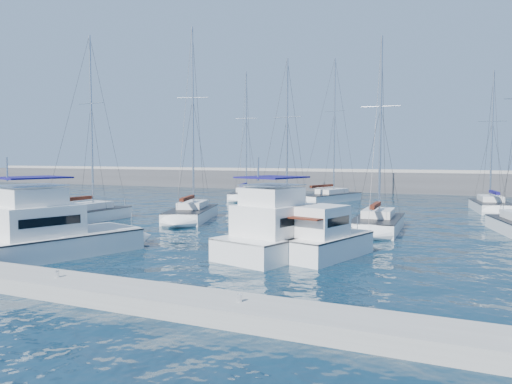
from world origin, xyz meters
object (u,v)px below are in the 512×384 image
at_px(motor_yacht_port_outer, 42,220).
at_px(sailboat_mid_c, 283,216).
at_px(sailboat_mid_d, 377,224).
at_px(sailboat_back_b, 329,197).
at_px(sailboat_mid_a, 87,215).
at_px(motor_yacht_port_inner, 49,235).
at_px(motor_yacht_stbd_outer, 327,240).
at_px(motor_yacht_stbd_inner, 281,234).
at_px(sailboat_back_a, 245,195).
at_px(sailboat_mid_b, 191,213).
at_px(sailboat_back_c, 491,206).

distance_m(motor_yacht_port_outer, sailboat_mid_c, 18.18).
relative_size(sailboat_mid_d, sailboat_back_b, 0.82).
bearing_deg(sailboat_back_b, sailboat_mid_a, -98.95).
bearing_deg(sailboat_mid_c, motor_yacht_port_inner, -99.72).
bearing_deg(motor_yacht_port_inner, motor_yacht_stbd_outer, 39.99).
height_order(motor_yacht_stbd_inner, sailboat_mid_d, sailboat_mid_d).
height_order(sailboat_mid_c, sailboat_back_b, sailboat_back_b).
distance_m(motor_yacht_stbd_outer, sailboat_mid_d, 11.00).
xyz_separation_m(motor_yacht_port_outer, motor_yacht_port_inner, (6.83, -5.68, 0.19)).
height_order(sailboat_mid_a, sailboat_mid_d, sailboat_mid_a).
relative_size(motor_yacht_stbd_inner, sailboat_back_a, 0.54).
height_order(sailboat_mid_a, sailboat_back_b, sailboat_back_b).
distance_m(sailboat_mid_a, sailboat_mid_b, 8.62).
bearing_deg(motor_yacht_port_inner, sailboat_back_a, 116.65).
xyz_separation_m(sailboat_mid_c, sailboat_back_a, (-12.18, 18.15, 0.02)).
bearing_deg(sailboat_mid_a, sailboat_mid_c, 25.10).
bearing_deg(sailboat_mid_d, sailboat_mid_c, 164.10).
bearing_deg(sailboat_mid_b, sailboat_back_b, 56.25).
height_order(sailboat_mid_b, sailboat_mid_c, sailboat_mid_b).
bearing_deg(sailboat_mid_d, sailboat_back_c, 63.40).
distance_m(motor_yacht_stbd_inner, sailboat_back_b, 33.27).
bearing_deg(sailboat_mid_b, motor_yacht_port_inner, -103.52).
relative_size(motor_yacht_port_outer, sailboat_mid_a, 0.43).
bearing_deg(sailboat_back_b, motor_yacht_stbd_inner, -60.04).
relative_size(sailboat_mid_c, sailboat_back_b, 0.79).
distance_m(sailboat_mid_d, sailboat_back_b, 23.57).
height_order(motor_yacht_port_inner, motor_yacht_stbd_outer, motor_yacht_port_inner).
bearing_deg(sailboat_back_c, sailboat_mid_c, -144.29).
distance_m(motor_yacht_stbd_outer, sailboat_back_b, 33.72).
height_order(sailboat_mid_c, sailboat_back_c, sailboat_back_c).
bearing_deg(sailboat_mid_c, sailboat_back_b, 103.69).
distance_m(motor_yacht_port_inner, sailboat_mid_c, 19.46).
height_order(motor_yacht_stbd_inner, sailboat_back_a, sailboat_back_a).
distance_m(motor_yacht_stbd_outer, sailboat_back_c, 29.84).
bearing_deg(motor_yacht_port_outer, sailboat_back_b, 59.41).
distance_m(sailboat_back_b, sailboat_back_c, 17.81).
relative_size(sailboat_mid_c, sailboat_back_a, 0.84).
distance_m(motor_yacht_port_inner, sailboat_mid_a, 15.19).
bearing_deg(motor_yacht_port_outer, motor_yacht_stbd_outer, -11.57).
bearing_deg(motor_yacht_stbd_inner, sailboat_back_b, 117.28).
bearing_deg(sailboat_mid_b, sailboat_mid_c, -4.87).
bearing_deg(sailboat_mid_c, motor_yacht_stbd_outer, -51.03).
distance_m(motor_yacht_port_outer, sailboat_mid_a, 6.93).
distance_m(motor_yacht_port_outer, sailboat_mid_b, 12.17).
bearing_deg(sailboat_mid_c, sailboat_back_a, 132.37).
bearing_deg(sailboat_mid_d, sailboat_mid_a, -172.51).
relative_size(motor_yacht_port_outer, sailboat_back_b, 0.39).
relative_size(sailboat_mid_b, sailboat_back_b, 0.96).
height_order(motor_yacht_port_outer, motor_yacht_port_inner, motor_yacht_port_inner).
bearing_deg(sailboat_mid_d, motor_yacht_port_inner, -133.59).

